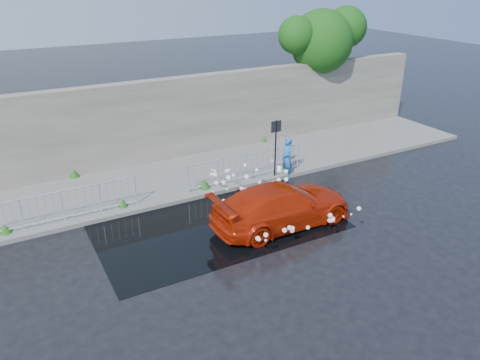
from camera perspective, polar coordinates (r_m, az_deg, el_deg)
The scene contains 13 objects.
ground at distance 14.99m, azimuth -3.03°, elevation -7.31°, with size 90.00×90.00×0.00m, color black.
pavement at distance 19.09m, azimuth -9.60°, elevation -0.10°, with size 30.00×4.00×0.15m, color #5F605B.
curb at distance 17.38m, azimuth -7.36°, elevation -2.48°, with size 30.00×0.25×0.16m, color #5F605B.
retaining_wall at distance 20.42m, azimuth -12.06°, elevation 6.82°, with size 30.00×0.60×3.50m, color #5E594F.
puddle at distance 15.95m, azimuth -2.98°, elevation -5.19°, with size 8.00×5.00×0.01m, color black.
sign_post at distance 18.58m, azimuth 4.38°, elevation 4.97°, with size 0.45×0.06×2.50m.
tree at distance 24.41m, azimuth 10.09°, elevation 16.62°, with size 4.94×3.13×6.24m.
railing_left at distance 16.59m, azimuth -20.87°, elevation -2.82°, with size 5.05×0.05×1.10m.
railing_right at distance 18.55m, azimuth 0.75°, elevation 1.74°, with size 5.05×0.05×1.10m.
weeds at distance 18.41m, azimuth -9.56°, elevation -0.21°, with size 12.17×3.93×0.39m.
water_spray at distance 16.40m, azimuth 2.84°, elevation -1.72°, with size 3.46×5.14×1.03m.
red_car at distance 15.58m, azimuth 5.18°, elevation -3.08°, with size 1.99×4.90×1.42m, color #AE1E06.
person at distance 19.06m, azimuth 5.74°, elevation 2.69°, with size 0.63×0.42×1.73m, color blue.
Camera 1 is at (-5.42, -11.57, 7.85)m, focal length 35.00 mm.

